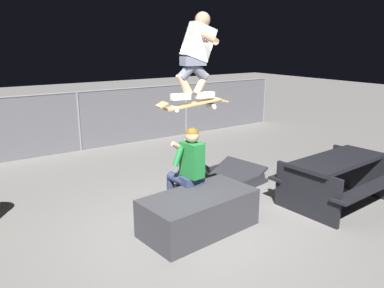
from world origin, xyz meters
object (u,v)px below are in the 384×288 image
object	(u,v)px
person_sitting_on_ledge	(187,166)
kicker_ramp	(232,178)
skateboard	(193,104)
skater_airborne	(197,52)
picnic_table_back	(337,173)
ledge_box_main	(199,212)

from	to	relation	value
person_sitting_on_ledge	kicker_ramp	distance (m)	1.78
person_sitting_on_ledge	skateboard	bearing A→B (deg)	-89.15
skater_airborne	picnic_table_back	size ratio (longest dim) A/B	0.63
person_sitting_on_ledge	picnic_table_back	size ratio (longest dim) A/B	0.76
skater_airborne	picnic_table_back	xyz separation A→B (m)	(2.15, -0.80, -1.88)
ledge_box_main	kicker_ramp	xyz separation A→B (m)	(1.61, 1.20, -0.20)
ledge_box_main	kicker_ramp	bearing A→B (deg)	36.69
picnic_table_back	person_sitting_on_ledge	bearing A→B (deg)	156.74
person_sitting_on_ledge	skater_airborne	world-z (taller)	skater_airborne
person_sitting_on_ledge	picnic_table_back	world-z (taller)	person_sitting_on_ledge
skateboard	ledge_box_main	bearing A→B (deg)	-111.41
ledge_box_main	skateboard	size ratio (longest dim) A/B	1.51
kicker_ramp	person_sitting_on_ledge	bearing A→B (deg)	-154.07
picnic_table_back	kicker_ramp	bearing A→B (deg)	113.68
person_sitting_on_ledge	picnic_table_back	distance (m)	2.42
person_sitting_on_ledge	picnic_table_back	xyz separation A→B (m)	(2.21, -0.95, -0.26)
skateboard	skater_airborne	size ratio (longest dim) A/B	0.93
ledge_box_main	skater_airborne	world-z (taller)	skater_airborne
person_sitting_on_ledge	skateboard	xyz separation A→B (m)	(0.00, -0.14, 0.93)
ledge_box_main	skater_airborne	xyz separation A→B (m)	(0.19, 0.33, 2.12)
kicker_ramp	skateboard	bearing A→B (deg)	-149.72
ledge_box_main	person_sitting_on_ledge	world-z (taller)	person_sitting_on_ledge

